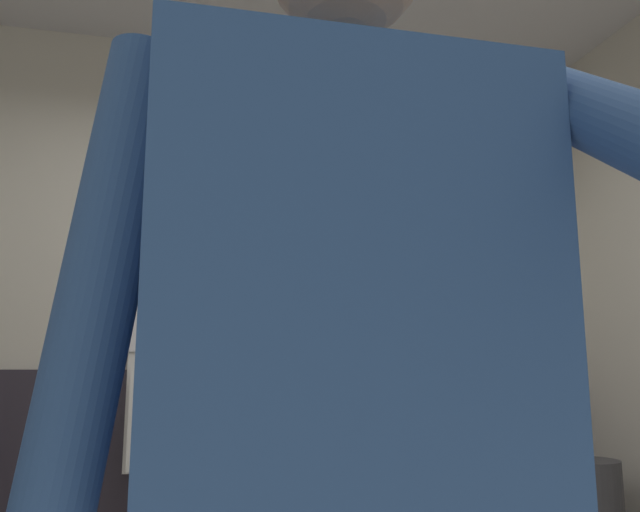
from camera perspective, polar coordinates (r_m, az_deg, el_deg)
wall_back at (r=3.62m, az=-6.44°, el=-3.44°), size 4.42×0.12×2.84m
wainscot_band_back at (r=3.56m, az=-6.60°, el=-18.12°), size 3.82×0.03×1.01m
urinal_left at (r=3.36m, az=-13.48°, el=-13.70°), size 0.40×0.34×1.24m
urinal_middle at (r=3.44m, az=-0.53°, el=-13.88°), size 0.40×0.34×1.24m
privacy_divider_panel at (r=3.30m, az=-6.71°, el=-10.96°), size 0.04×0.40×0.90m
person at (r=0.79m, az=2.71°, el=-10.72°), size 0.71×0.60×1.67m
soap_dispenser at (r=3.48m, az=-16.71°, el=-6.63°), size 0.10×0.07×0.18m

